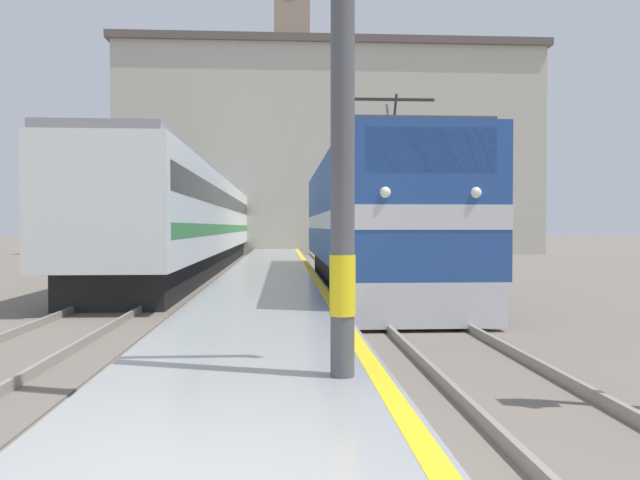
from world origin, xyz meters
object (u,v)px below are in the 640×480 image
(clock_tower, at_px, (292,83))
(catenary_mast, at_px, (352,9))
(passenger_train, at_px, (213,221))
(locomotive_train, at_px, (369,222))

(clock_tower, bearing_deg, catenary_mast, -90.24)
(passenger_train, height_order, catenary_mast, catenary_mast)
(locomotive_train, relative_size, catenary_mast, 2.19)
(catenary_mast, bearing_deg, clock_tower, 89.76)
(passenger_train, relative_size, catenary_mast, 6.04)
(locomotive_train, height_order, catenary_mast, catenary_mast)
(locomotive_train, xyz_separation_m, passenger_train, (-6.36, 16.04, 0.17))
(locomotive_train, xyz_separation_m, catenary_mast, (-1.89, -12.40, 1.99))
(catenary_mast, distance_m, clock_tower, 54.05)
(passenger_train, height_order, clock_tower, clock_tower)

